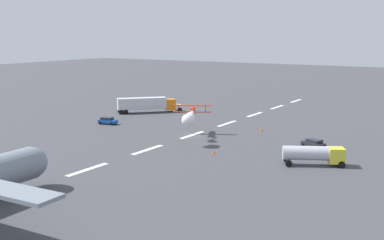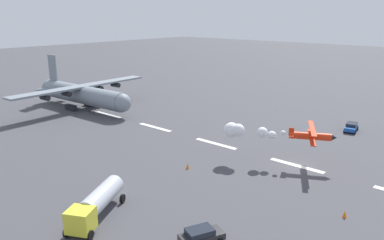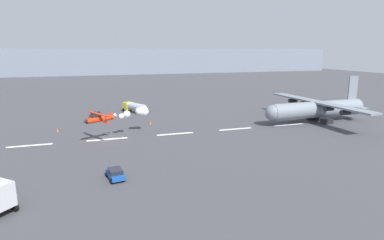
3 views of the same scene
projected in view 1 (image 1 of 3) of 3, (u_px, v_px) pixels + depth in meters
The scene contains 16 objects.
ground_plane at pixel (192, 135), 93.52m from camera, with size 440.00×440.00×0.00m, color #424247.
runway_stripe_0 at pixel (296, 101), 141.10m from camera, with size 8.00×0.90×0.01m, color white.
runway_stripe_1 at pixel (277, 107), 129.20m from camera, with size 8.00×0.90×0.01m, color white.
runway_stripe_2 at pixel (255, 114), 117.31m from camera, with size 8.00×0.90×0.01m, color white.
runway_stripe_3 at pixel (227, 124), 105.42m from camera, with size 8.00×0.90×0.01m, color white.
runway_stripe_4 at pixel (192, 135), 93.52m from camera, with size 8.00×0.90×0.01m, color white.
runway_stripe_5 at pixel (148, 150), 81.63m from camera, with size 8.00×0.90×0.01m, color white.
runway_stripe_6 at pixel (87, 169), 69.73m from camera, with size 8.00×0.90×0.01m, color white.
runway_stripe_7 at pixel (3, 197), 57.84m from camera, with size 8.00×0.90×0.01m, color white.
stunt_biplane_red at pixel (190, 116), 87.53m from camera, with size 13.83×9.68×2.16m.
semi_truck_orange at pixel (148, 104), 119.95m from camera, with size 13.40×12.80×3.70m.
fuel_tanker_truck at pixel (314, 154), 71.61m from camera, with size 6.36×8.97×2.90m.
followme_car_yellow at pixel (108, 120), 104.60m from camera, with size 2.56×4.24×1.52m.
airport_staff_sedan at pixel (314, 143), 82.82m from camera, with size 3.31×4.50×1.52m.
traffic_cone_near at pixel (261, 130), 96.82m from camera, with size 0.44×0.44×0.75m, color orange.
traffic_cone_far at pixel (214, 152), 78.81m from camera, with size 0.44×0.44×0.75m, color orange.
Camera 1 is at (77.83, 48.29, 19.11)m, focal length 45.70 mm.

